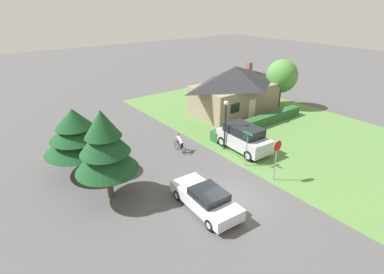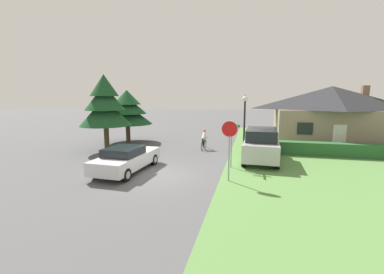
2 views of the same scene
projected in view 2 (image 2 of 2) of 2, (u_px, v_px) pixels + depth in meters
ground_plane at (156, 175)px, 13.37m from camera, size 140.00×140.00×0.00m
grass_verge_right at (368, 168)px, 14.68m from camera, size 16.00×36.00×0.01m
cottage_house at (331, 115)px, 21.17m from camera, size 9.24×5.50×4.93m
hedge_row at (332, 150)px, 17.47m from camera, size 11.43×0.90×0.92m
sedan_left_lane at (127, 159)px, 13.91m from camera, size 2.12×4.75×1.38m
cyclist at (204, 140)px, 19.73m from camera, size 0.44×1.69×1.52m
parked_suv_right at (261, 145)px, 16.03m from camera, size 2.27×4.53×2.05m
stop_sign at (229, 138)px, 12.07m from camera, size 0.78×0.07×2.92m
street_lamp at (245, 114)px, 16.99m from camera, size 0.36×0.36×4.15m
street_name_sign at (232, 136)px, 14.48m from camera, size 0.90×0.90×2.64m
conifer_tall_near at (105, 104)px, 18.51m from camera, size 3.65×3.65×5.62m
conifer_tall_far at (127, 110)px, 22.65m from camera, size 4.39×4.39×4.62m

